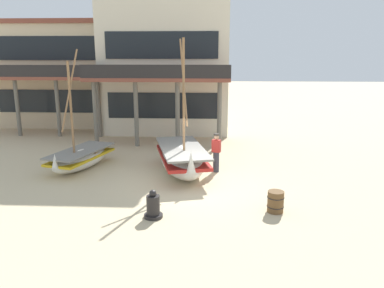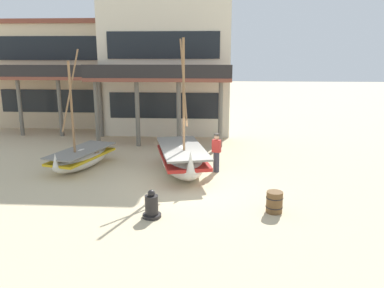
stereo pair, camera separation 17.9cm
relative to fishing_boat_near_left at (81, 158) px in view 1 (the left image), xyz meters
name	(u,v)px [view 1 (the left image)]	position (x,y,z in m)	size (l,w,h in m)	color
ground_plane	(191,185)	(5.02, -1.95, -0.48)	(120.00, 120.00, 0.00)	#CCB78E
fishing_boat_near_left	(81,158)	(0.00, 0.00, 0.00)	(2.33, 3.84, 5.19)	silver
fishing_boat_centre_large	(182,159)	(4.57, -0.47, 0.16)	(2.74, 4.67, 5.60)	silver
fisherman_by_hull	(216,153)	(6.03, -0.20, 0.35)	(0.41, 0.32, 1.68)	#33333D
capstan_winch	(153,207)	(4.02, -5.03, -0.13)	(0.59, 0.59, 0.90)	black
wooden_barrel	(276,202)	(7.89, -4.41, -0.13)	(0.56, 0.56, 0.70)	brown
harbor_building_main	(167,47)	(2.82, 9.84, 4.99)	(8.27, 9.26, 10.97)	beige
harbor_building_annex	(69,73)	(-4.91, 12.31, 3.15)	(9.30, 9.69, 7.26)	beige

